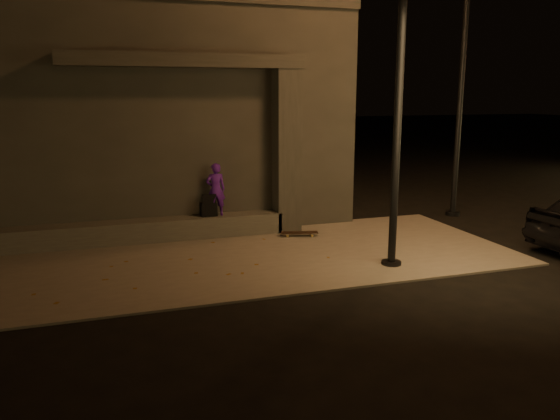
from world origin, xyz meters
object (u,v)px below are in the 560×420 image
object	(u,v)px
backpack	(209,208)
skateboard	(299,233)
column	(287,152)
skateboarder	(216,189)
street_lamp_0	(401,37)

from	to	relation	value
backpack	skateboard	world-z (taller)	backpack
column	skateboarder	bearing A→B (deg)	180.00
backpack	column	bearing A→B (deg)	-1.66
backpack	street_lamp_0	size ratio (longest dim) A/B	0.07
column	street_lamp_0	bearing A→B (deg)	-72.00
column	skateboard	bearing A→B (deg)	-82.67
column	skateboarder	distance (m)	1.80
column	backpack	world-z (taller)	column
street_lamp_0	backpack	bearing A→B (deg)	132.33
skateboard	street_lamp_0	xyz separation A→B (m)	(0.92, -2.43, 3.95)
street_lamp_0	skateboard	bearing A→B (deg)	110.69
skateboarder	skateboard	xyz separation A→B (m)	(1.72, -0.65, -0.96)
skateboard	street_lamp_0	size ratio (longest dim) A/B	0.12
column	skateboarder	xyz separation A→B (m)	(-1.63, 0.00, -0.77)
skateboarder	skateboard	size ratio (longest dim) A/B	1.39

